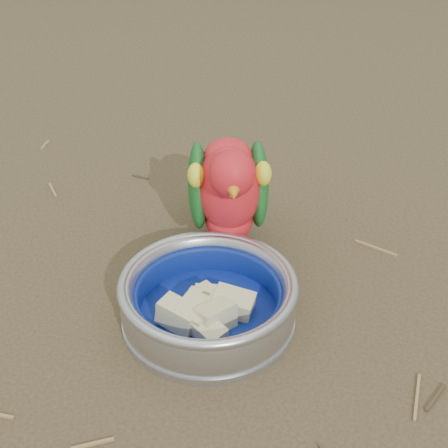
% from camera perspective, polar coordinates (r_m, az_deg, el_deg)
% --- Properties ---
extents(ground, '(60.00, 60.00, 0.00)m').
position_cam_1_polar(ground, '(0.74, -1.28, -13.21)').
color(ground, '#4C3D28').
extents(food_bowl, '(0.20, 0.20, 0.02)m').
position_cam_1_polar(food_bowl, '(0.80, -1.29, -7.75)').
color(food_bowl, '#B2B2BA').
rests_on(food_bowl, ground).
extents(bowl_wall, '(0.20, 0.20, 0.04)m').
position_cam_1_polar(bowl_wall, '(0.78, -1.32, -6.11)').
color(bowl_wall, '#B2B2BA').
rests_on(bowl_wall, food_bowl).
extents(fruit_wedges, '(0.12, 0.12, 0.03)m').
position_cam_1_polar(fruit_wedges, '(0.78, -1.31, -6.50)').
color(fruit_wedges, beige).
rests_on(fruit_wedges, food_bowl).
extents(lory_parrot, '(0.17, 0.24, 0.17)m').
position_cam_1_polar(lory_parrot, '(0.86, 0.40, 2.14)').
color(lory_parrot, red).
rests_on(lory_parrot, ground).
extents(ground_debris, '(0.90, 0.80, 0.01)m').
position_cam_1_polar(ground_debris, '(0.80, 1.10, -8.49)').
color(ground_debris, '#9A7949').
rests_on(ground_debris, ground).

